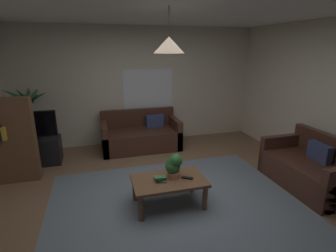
{
  "coord_description": "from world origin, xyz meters",
  "views": [
    {
      "loc": [
        -0.98,
        -3.18,
        2.14
      ],
      "look_at": [
        0.0,
        0.3,
        1.05
      ],
      "focal_mm": 27.92,
      "sensor_mm": 36.0,
      "label": 1
    }
  ],
  "objects_px": {
    "pendant_lamp": "(169,45)",
    "coffee_table": "(169,184)",
    "couch_under_window": "(141,136)",
    "book_on_table_2": "(160,177)",
    "tv_stand": "(36,152)",
    "tv": "(31,125)",
    "book_on_table_0": "(161,181)",
    "potted_plant_on_table": "(174,165)",
    "bookshelf_corner": "(11,141)",
    "book_on_table_1": "(160,179)",
    "remote_on_table_0": "(187,178)",
    "potted_palm_corner": "(32,123)",
    "couch_right_side": "(310,170)"
  },
  "relations": [
    {
      "from": "tv_stand",
      "to": "bookshelf_corner",
      "type": "xyz_separation_m",
      "value": [
        -0.19,
        -0.62,
        0.46
      ]
    },
    {
      "from": "potted_plant_on_table",
      "to": "tv_stand",
      "type": "height_order",
      "value": "potted_plant_on_table"
    },
    {
      "from": "book_on_table_2",
      "to": "remote_on_table_0",
      "type": "distance_m",
      "value": 0.38
    },
    {
      "from": "tv",
      "to": "tv_stand",
      "type": "bearing_deg",
      "value": 90.0
    },
    {
      "from": "tv",
      "to": "potted_palm_corner",
      "type": "height_order",
      "value": "potted_palm_corner"
    },
    {
      "from": "couch_right_side",
      "to": "tv_stand",
      "type": "relative_size",
      "value": 1.6
    },
    {
      "from": "couch_right_side",
      "to": "pendant_lamp",
      "type": "relative_size",
      "value": 2.74
    },
    {
      "from": "book_on_table_0",
      "to": "potted_palm_corner",
      "type": "xyz_separation_m",
      "value": [
        -2.03,
        2.52,
        0.28
      ]
    },
    {
      "from": "book_on_table_1",
      "to": "book_on_table_2",
      "type": "xyz_separation_m",
      "value": [
        0.0,
        0.0,
        0.02
      ]
    },
    {
      "from": "couch_right_side",
      "to": "book_on_table_2",
      "type": "xyz_separation_m",
      "value": [
        -2.44,
        0.08,
        0.18
      ]
    },
    {
      "from": "potted_palm_corner",
      "to": "coffee_table",
      "type": "bearing_deg",
      "value": -49.19
    },
    {
      "from": "bookshelf_corner",
      "to": "couch_under_window",
      "type": "bearing_deg",
      "value": 21.71
    },
    {
      "from": "book_on_table_0",
      "to": "pendant_lamp",
      "type": "bearing_deg",
      "value": 11.18
    },
    {
      "from": "remote_on_table_0",
      "to": "tv_stand",
      "type": "height_order",
      "value": "tv_stand"
    },
    {
      "from": "couch_under_window",
      "to": "couch_right_side",
      "type": "bearing_deg",
      "value": -45.74
    },
    {
      "from": "tv_stand",
      "to": "pendant_lamp",
      "type": "distance_m",
      "value": 3.45
    },
    {
      "from": "coffee_table",
      "to": "book_on_table_2",
      "type": "relative_size",
      "value": 6.35
    },
    {
      "from": "tv_stand",
      "to": "bookshelf_corner",
      "type": "distance_m",
      "value": 0.79
    },
    {
      "from": "book_on_table_1",
      "to": "tv_stand",
      "type": "bearing_deg",
      "value": 133.77
    },
    {
      "from": "tv_stand",
      "to": "coffee_table",
      "type": "bearing_deg",
      "value": -44.24
    },
    {
      "from": "tv_stand",
      "to": "pendant_lamp",
      "type": "relative_size",
      "value": 1.71
    },
    {
      "from": "remote_on_table_0",
      "to": "potted_palm_corner",
      "type": "relative_size",
      "value": 0.11
    },
    {
      "from": "potted_palm_corner",
      "to": "pendant_lamp",
      "type": "xyz_separation_m",
      "value": [
        2.15,
        -2.49,
        1.48
      ]
    },
    {
      "from": "couch_right_side",
      "to": "coffee_table",
      "type": "distance_m",
      "value": 2.32
    },
    {
      "from": "coffee_table",
      "to": "book_on_table_0",
      "type": "relative_size",
      "value": 6.75
    },
    {
      "from": "book_on_table_0",
      "to": "book_on_table_2",
      "type": "relative_size",
      "value": 0.94
    },
    {
      "from": "coffee_table",
      "to": "bookshelf_corner",
      "type": "relative_size",
      "value": 0.72
    },
    {
      "from": "book_on_table_0",
      "to": "tv_stand",
      "type": "distance_m",
      "value": 2.8
    },
    {
      "from": "tv_stand",
      "to": "tv",
      "type": "xyz_separation_m",
      "value": [
        0.0,
        -0.02,
        0.53
      ]
    },
    {
      "from": "book_on_table_2",
      "to": "potted_plant_on_table",
      "type": "distance_m",
      "value": 0.26
    },
    {
      "from": "book_on_table_0",
      "to": "potted_plant_on_table",
      "type": "xyz_separation_m",
      "value": [
        0.21,
        0.08,
        0.17
      ]
    },
    {
      "from": "couch_right_side",
      "to": "book_on_table_2",
      "type": "relative_size",
      "value": 9.13
    },
    {
      "from": "book_on_table_0",
      "to": "bookshelf_corner",
      "type": "distance_m",
      "value": 2.56
    },
    {
      "from": "couch_under_window",
      "to": "book_on_table_0",
      "type": "distance_m",
      "value": 2.31
    },
    {
      "from": "tv",
      "to": "bookshelf_corner",
      "type": "xyz_separation_m",
      "value": [
        -0.19,
        -0.6,
        -0.07
      ]
    },
    {
      "from": "couch_right_side",
      "to": "book_on_table_0",
      "type": "relative_size",
      "value": 9.71
    },
    {
      "from": "couch_under_window",
      "to": "tv_stand",
      "type": "height_order",
      "value": "couch_under_window"
    },
    {
      "from": "book_on_table_1",
      "to": "remote_on_table_0",
      "type": "height_order",
      "value": "book_on_table_1"
    },
    {
      "from": "book_on_table_0",
      "to": "book_on_table_1",
      "type": "relative_size",
      "value": 1.13
    },
    {
      "from": "pendant_lamp",
      "to": "coffee_table",
      "type": "bearing_deg",
      "value": 0.0
    },
    {
      "from": "couch_under_window",
      "to": "book_on_table_0",
      "type": "relative_size",
      "value": 11.18
    },
    {
      "from": "coffee_table",
      "to": "book_on_table_1",
      "type": "distance_m",
      "value": 0.16
    },
    {
      "from": "book_on_table_1",
      "to": "remote_on_table_0",
      "type": "distance_m",
      "value": 0.38
    },
    {
      "from": "couch_under_window",
      "to": "coffee_table",
      "type": "bearing_deg",
      "value": -90.3
    },
    {
      "from": "couch_under_window",
      "to": "book_on_table_2",
      "type": "relative_size",
      "value": 10.51
    },
    {
      "from": "couch_right_side",
      "to": "pendant_lamp",
      "type": "distance_m",
      "value": 2.99
    },
    {
      "from": "tv",
      "to": "potted_palm_corner",
      "type": "bearing_deg",
      "value": 100.85
    },
    {
      "from": "couch_under_window",
      "to": "pendant_lamp",
      "type": "xyz_separation_m",
      "value": [
        -0.01,
        -2.27,
        1.89
      ]
    },
    {
      "from": "couch_right_side",
      "to": "remote_on_table_0",
      "type": "relative_size",
      "value": 9.0
    },
    {
      "from": "pendant_lamp",
      "to": "tv_stand",
      "type": "bearing_deg",
      "value": 135.76
    }
  ]
}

